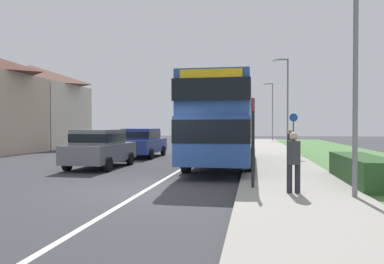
{
  "coord_description": "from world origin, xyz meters",
  "views": [
    {
      "loc": [
        3.02,
        -9.93,
        1.82
      ],
      "look_at": [
        0.67,
        3.86,
        1.6
      ],
      "focal_mm": 33.89,
      "sensor_mm": 36.0,
      "label": 1
    }
  ],
  "objects_px": {
    "parked_car_grey": "(100,147)",
    "pedestrian_at_stop": "(294,159)",
    "street_lamp_near": "(351,17)",
    "street_lamp_mid": "(286,98)",
    "street_lamp_far": "(272,108)",
    "bus_stop_sign": "(253,136)",
    "double_decker_bus": "(224,119)",
    "cycle_route_sign": "(293,134)",
    "parked_car_blue": "(142,141)",
    "pedestrian_walking_away": "(291,143)"
  },
  "relations": [
    {
      "from": "street_lamp_near",
      "to": "street_lamp_far",
      "type": "xyz_separation_m",
      "value": [
        -0.17,
        35.57,
        -0.4
      ]
    },
    {
      "from": "pedestrian_walking_away",
      "to": "pedestrian_at_stop",
      "type": "bearing_deg",
      "value": -95.18
    },
    {
      "from": "cycle_route_sign",
      "to": "street_lamp_mid",
      "type": "xyz_separation_m",
      "value": [
        0.19,
        6.86,
        2.48
      ]
    },
    {
      "from": "pedestrian_walking_away",
      "to": "parked_car_blue",
      "type": "bearing_deg",
      "value": 171.03
    },
    {
      "from": "parked_car_grey",
      "to": "cycle_route_sign",
      "type": "height_order",
      "value": "cycle_route_sign"
    },
    {
      "from": "street_lamp_near",
      "to": "parked_car_blue",
      "type": "bearing_deg",
      "value": 127.89
    },
    {
      "from": "parked_car_blue",
      "to": "street_lamp_far",
      "type": "bearing_deg",
      "value": 70.46
    },
    {
      "from": "street_lamp_far",
      "to": "street_lamp_mid",
      "type": "bearing_deg",
      "value": -89.4
    },
    {
      "from": "parked_car_blue",
      "to": "street_lamp_far",
      "type": "distance_m",
      "value": 25.95
    },
    {
      "from": "parked_car_grey",
      "to": "bus_stop_sign",
      "type": "xyz_separation_m",
      "value": [
        6.6,
        -4.71,
        0.62
      ]
    },
    {
      "from": "double_decker_bus",
      "to": "street_lamp_far",
      "type": "height_order",
      "value": "street_lamp_far"
    },
    {
      "from": "pedestrian_at_stop",
      "to": "pedestrian_walking_away",
      "type": "height_order",
      "value": "same"
    },
    {
      "from": "parked_car_grey",
      "to": "street_lamp_near",
      "type": "distance_m",
      "value": 11.15
    },
    {
      "from": "pedestrian_walking_away",
      "to": "street_lamp_mid",
      "type": "bearing_deg",
      "value": 86.83
    },
    {
      "from": "bus_stop_sign",
      "to": "street_lamp_near",
      "type": "bearing_deg",
      "value": -22.52
    },
    {
      "from": "street_lamp_near",
      "to": "street_lamp_mid",
      "type": "distance_m",
      "value": 17.88
    },
    {
      "from": "parked_car_blue",
      "to": "cycle_route_sign",
      "type": "distance_m",
      "value": 8.63
    },
    {
      "from": "parked_car_blue",
      "to": "street_lamp_far",
      "type": "relative_size",
      "value": 0.64
    },
    {
      "from": "cycle_route_sign",
      "to": "pedestrian_walking_away",
      "type": "bearing_deg",
      "value": -103.21
    },
    {
      "from": "pedestrian_at_stop",
      "to": "street_lamp_far",
      "type": "relative_size",
      "value": 0.24
    },
    {
      "from": "parked_car_blue",
      "to": "street_lamp_mid",
      "type": "height_order",
      "value": "street_lamp_mid"
    },
    {
      "from": "double_decker_bus",
      "to": "bus_stop_sign",
      "type": "distance_m",
      "value": 6.91
    },
    {
      "from": "double_decker_bus",
      "to": "pedestrian_at_stop",
      "type": "relative_size",
      "value": 6.67
    },
    {
      "from": "bus_stop_sign",
      "to": "pedestrian_at_stop",
      "type": "bearing_deg",
      "value": -34.35
    },
    {
      "from": "double_decker_bus",
      "to": "cycle_route_sign",
      "type": "bearing_deg",
      "value": 43.45
    },
    {
      "from": "bus_stop_sign",
      "to": "street_lamp_near",
      "type": "distance_m",
      "value": 3.85
    },
    {
      "from": "pedestrian_at_stop",
      "to": "bus_stop_sign",
      "type": "xyz_separation_m",
      "value": [
        -1.02,
        0.7,
        0.56
      ]
    },
    {
      "from": "double_decker_bus",
      "to": "pedestrian_walking_away",
      "type": "relative_size",
      "value": 6.67
    },
    {
      "from": "double_decker_bus",
      "to": "street_lamp_near",
      "type": "relative_size",
      "value": 1.43
    },
    {
      "from": "pedestrian_walking_away",
      "to": "bus_stop_sign",
      "type": "height_order",
      "value": "bus_stop_sign"
    },
    {
      "from": "pedestrian_walking_away",
      "to": "street_lamp_far",
      "type": "relative_size",
      "value": 0.24
    },
    {
      "from": "pedestrian_walking_away",
      "to": "cycle_route_sign",
      "type": "xyz_separation_m",
      "value": [
        0.24,
        1.03,
        0.45
      ]
    },
    {
      "from": "parked_car_grey",
      "to": "bus_stop_sign",
      "type": "bearing_deg",
      "value": -35.49
    },
    {
      "from": "double_decker_bus",
      "to": "street_lamp_mid",
      "type": "height_order",
      "value": "street_lamp_mid"
    },
    {
      "from": "parked_car_blue",
      "to": "street_lamp_mid",
      "type": "bearing_deg",
      "value": 36.77
    },
    {
      "from": "double_decker_bus",
      "to": "street_lamp_mid",
      "type": "relative_size",
      "value": 1.65
    },
    {
      "from": "parked_car_blue",
      "to": "cycle_route_sign",
      "type": "height_order",
      "value": "cycle_route_sign"
    },
    {
      "from": "street_lamp_mid",
      "to": "street_lamp_far",
      "type": "height_order",
      "value": "street_lamp_far"
    },
    {
      "from": "bus_stop_sign",
      "to": "street_lamp_mid",
      "type": "bearing_deg",
      "value": 82.13
    },
    {
      "from": "pedestrian_at_stop",
      "to": "pedestrian_walking_away",
      "type": "bearing_deg",
      "value": 84.82
    },
    {
      "from": "parked_car_blue",
      "to": "street_lamp_far",
      "type": "xyz_separation_m",
      "value": [
        8.62,
        24.28,
        3.13
      ]
    },
    {
      "from": "street_lamp_mid",
      "to": "cycle_route_sign",
      "type": "bearing_deg",
      "value": -91.62
    },
    {
      "from": "pedestrian_at_stop",
      "to": "street_lamp_mid",
      "type": "xyz_separation_m",
      "value": [
        1.32,
        17.6,
        2.93
      ]
    },
    {
      "from": "cycle_route_sign",
      "to": "street_lamp_far",
      "type": "distance_m",
      "value": 24.7
    },
    {
      "from": "pedestrian_at_stop",
      "to": "street_lamp_mid",
      "type": "relative_size",
      "value": 0.25
    },
    {
      "from": "parked_car_blue",
      "to": "street_lamp_far",
      "type": "height_order",
      "value": "street_lamp_far"
    },
    {
      "from": "parked_car_grey",
      "to": "pedestrian_walking_away",
      "type": "bearing_deg",
      "value": 26.85
    },
    {
      "from": "parked_car_blue",
      "to": "street_lamp_mid",
      "type": "xyz_separation_m",
      "value": [
        8.8,
        6.58,
        2.98
      ]
    },
    {
      "from": "double_decker_bus",
      "to": "pedestrian_at_stop",
      "type": "xyz_separation_m",
      "value": [
        2.36,
        -7.45,
        -1.17
      ]
    },
    {
      "from": "parked_car_grey",
      "to": "pedestrian_at_stop",
      "type": "height_order",
      "value": "parked_car_grey"
    }
  ]
}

